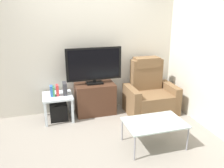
% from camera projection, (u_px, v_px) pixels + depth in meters
% --- Properties ---
extents(ground_plane, '(6.40, 6.40, 0.00)m').
position_uv_depth(ground_plane, '(100.00, 134.00, 3.99)').
color(ground_plane, gray).
extents(wall_back, '(6.40, 0.06, 2.60)m').
position_uv_depth(wall_back, '(85.00, 47.00, 4.61)').
color(wall_back, beige).
rests_on(wall_back, ground).
extents(wall_side, '(0.06, 4.48, 2.60)m').
position_uv_depth(wall_side, '(204.00, 52.00, 4.08)').
color(wall_side, beige).
rests_on(wall_side, ground).
extents(tv_stand, '(0.77, 0.45, 0.62)m').
position_uv_depth(tv_stand, '(95.00, 99.00, 4.69)').
color(tv_stand, '#4C2D1E').
rests_on(tv_stand, ground).
extents(television, '(1.07, 0.20, 0.71)m').
position_uv_depth(television, '(94.00, 65.00, 4.49)').
color(television, black).
rests_on(television, tv_stand).
extents(recliner_armchair, '(0.98, 0.78, 1.08)m').
position_uv_depth(recliner_armchair, '(150.00, 94.00, 4.75)').
color(recliner_armchair, brown).
rests_on(recliner_armchair, ground).
extents(side_table, '(0.54, 0.54, 0.49)m').
position_uv_depth(side_table, '(58.00, 99.00, 4.39)').
color(side_table, silver).
rests_on(side_table, ground).
extents(subwoofer_box, '(0.32, 0.32, 0.32)m').
position_uv_depth(subwoofer_box, '(59.00, 111.00, 4.47)').
color(subwoofer_box, black).
rests_on(subwoofer_box, ground).
extents(book_leftmost, '(0.05, 0.12, 0.20)m').
position_uv_depth(book_leftmost, '(51.00, 91.00, 4.29)').
color(book_leftmost, '#3366B2').
rests_on(book_leftmost, side_table).
extents(book_middle, '(0.03, 0.13, 0.18)m').
position_uv_depth(book_middle, '(54.00, 91.00, 4.31)').
color(book_middle, '#388C4C').
rests_on(book_middle, side_table).
extents(book_rightmost, '(0.05, 0.12, 0.21)m').
position_uv_depth(book_rightmost, '(57.00, 90.00, 4.32)').
color(book_rightmost, red).
rests_on(book_rightmost, side_table).
extents(game_console, '(0.07, 0.20, 0.22)m').
position_uv_depth(game_console, '(65.00, 88.00, 4.38)').
color(game_console, '#333338').
rests_on(game_console, side_table).
extents(coffee_table, '(0.90, 0.60, 0.40)m').
position_uv_depth(coffee_table, '(154.00, 124.00, 3.56)').
color(coffee_table, '#B2C6C1').
rests_on(coffee_table, ground).
extents(cell_phone, '(0.12, 0.16, 0.01)m').
position_uv_depth(cell_phone, '(163.00, 123.00, 3.52)').
color(cell_phone, '#B7B7BC').
rests_on(cell_phone, coffee_table).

